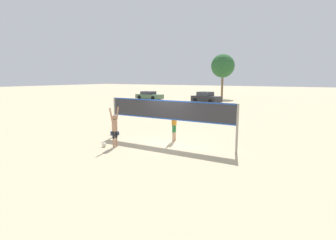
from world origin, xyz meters
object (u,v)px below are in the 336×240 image
(volleyball_net, at_px, (168,113))
(volleyball, at_px, (104,145))
(gear_bag, at_px, (115,133))
(parked_car_mid, at_px, (149,96))
(player_blocker, at_px, (174,120))
(tree_right_cluster, at_px, (223,66))
(parked_car_near, at_px, (206,98))
(player_spiker, at_px, (115,126))

(volleyball_net, bearing_deg, volleyball, -138.37)
(gear_bag, bearing_deg, parked_car_mid, 119.88)
(player_blocker, distance_m, tree_right_cluster, 31.86)
(tree_right_cluster, bearing_deg, parked_car_mid, -141.91)
(parked_car_near, xyz_separation_m, tree_right_cluster, (-0.69, 8.73, 4.74))
(player_spiker, height_order, gear_bag, player_spiker)
(gear_bag, xyz_separation_m, tree_right_cluster, (-3.76, 31.13, 5.32))
(player_spiker, relative_size, gear_bag, 4.19)
(player_spiker, bearing_deg, parked_car_mid, 31.05)
(tree_right_cluster, bearing_deg, player_blocker, -75.91)
(gear_bag, bearing_deg, volleyball, -59.38)
(parked_car_near, bearing_deg, gear_bag, -69.46)
(player_spiker, height_order, parked_car_near, player_spiker)
(player_spiker, xyz_separation_m, player_blocker, (1.97, 2.66, 0.10))
(volleyball_net, xyz_separation_m, parked_car_mid, (-17.44, 23.70, -1.08))
(volleyball_net, xyz_separation_m, tree_right_cluster, (-7.71, 31.33, 3.76))
(parked_car_near, distance_m, tree_right_cluster, 9.96)
(volleyball_net, xyz_separation_m, parked_car_near, (-7.02, 22.60, -0.97))
(gear_bag, height_order, parked_car_mid, parked_car_mid)
(player_spiker, relative_size, parked_car_mid, 0.44)
(volleyball_net, height_order, player_spiker, volleyball_net)
(player_spiker, bearing_deg, volleyball_net, -45.64)
(player_blocker, xyz_separation_m, parked_car_mid, (-17.42, 23.00, -0.58))
(tree_right_cluster, bearing_deg, volleyball_net, -76.18)
(player_blocker, bearing_deg, gear_bag, -82.71)
(volleyball_net, relative_size, player_blocker, 3.39)
(player_blocker, relative_size, gear_bag, 4.53)
(player_blocker, distance_m, gear_bag, 4.09)
(volleyball, relative_size, tree_right_cluster, 0.03)
(gear_bag, distance_m, parked_car_near, 22.61)
(player_spiker, distance_m, gear_bag, 3.06)
(parked_car_near, relative_size, parked_car_mid, 0.95)
(parked_car_mid, bearing_deg, gear_bag, -56.21)
(parked_car_near, distance_m, parked_car_mid, 10.48)
(tree_right_cluster, bearing_deg, parked_car_near, -85.50)
(player_blocker, relative_size, parked_car_mid, 0.48)
(player_spiker, distance_m, tree_right_cluster, 34.05)
(volleyball_net, height_order, tree_right_cluster, tree_right_cluster)
(volleyball_net, bearing_deg, parked_car_near, 107.25)
(volleyball_net, xyz_separation_m, player_spiker, (-2.00, -1.95, -0.59))
(volleyball_net, distance_m, tree_right_cluster, 32.49)
(gear_bag, height_order, parked_car_near, parked_car_near)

